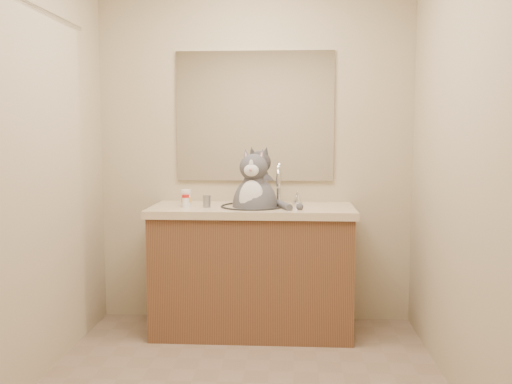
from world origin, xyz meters
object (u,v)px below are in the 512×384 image
(cat, at_px, (255,202))
(pill_bottle_redcap, at_px, (186,201))
(grey_canister, at_px, (207,201))
(pill_bottle_orange, at_px, (186,198))

(cat, relative_size, pill_bottle_redcap, 7.22)
(cat, height_order, grey_canister, cat)
(pill_bottle_orange, relative_size, grey_canister, 1.40)
(cat, relative_size, pill_bottle_orange, 5.39)
(pill_bottle_redcap, height_order, grey_canister, pill_bottle_redcap)
(cat, relative_size, grey_canister, 7.54)
(cat, distance_m, grey_canister, 0.32)
(grey_canister, bearing_deg, pill_bottle_orange, 166.34)
(pill_bottle_orange, bearing_deg, pill_bottle_redcap, -81.53)
(pill_bottle_redcap, distance_m, grey_canister, 0.14)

